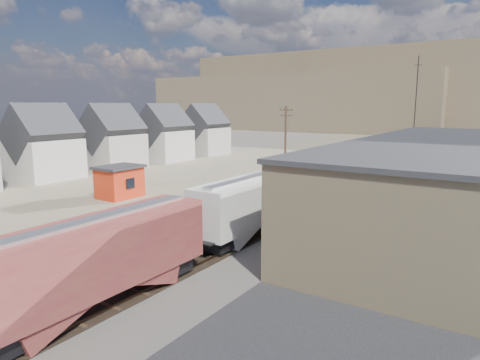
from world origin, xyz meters
The scene contains 11 objects.
ground centered at (0.00, 0.00, 0.00)m, with size 300.00×300.00×0.00m, color #6B6356.
ballast_bed centered at (0.00, 50.00, 0.03)m, with size 18.00×200.00×0.06m, color #4C4742.
dirt_yard centered at (-20.00, 40.00, 0.01)m, with size 24.00×180.00×0.03m, color #817658.
rail_tracks centered at (-0.55, 50.00, 0.11)m, with size 11.40×200.00×0.24m.
freight_train centered at (3.80, 35.65, 2.79)m, with size 3.00×119.74×4.46m.
warehouse centered at (14.98, 25.00, 3.65)m, with size 12.40×40.40×7.25m.
utility_pole_north centered at (-8.50, 42.00, 5.30)m, with size 2.20×0.32×10.00m.
radio_mast centered at (6.00, 60.00, 9.12)m, with size 1.20×0.16×18.00m.
townhouse_row centered at (-34.00, 25.00, 4.34)m, with size 8.15×68.16×10.47m.
hills_north centered at (0.17, 167.92, 14.10)m, with size 265.00×80.00×32.00m.
maintenance_shed centered at (-15.81, 16.38, 1.83)m, with size 3.78×4.89×3.58m.
Camera 1 is at (20.80, -15.26, 10.18)m, focal length 32.00 mm.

